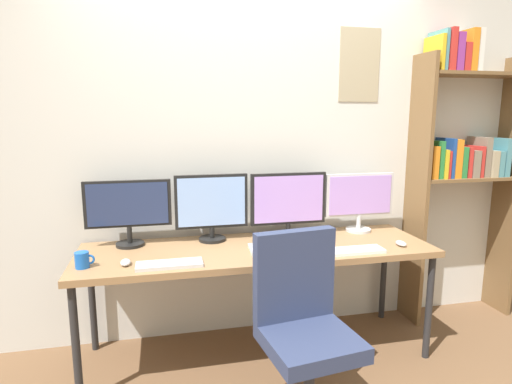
{
  "coord_description": "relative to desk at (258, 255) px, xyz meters",
  "views": [
    {
      "loc": [
        -0.58,
        -1.95,
        1.58
      ],
      "look_at": [
        0.0,
        0.65,
        1.09
      ],
      "focal_mm": 29.88,
      "sensor_mm": 36.0,
      "label": 1
    }
  ],
  "objects": [
    {
      "name": "desk",
      "position": [
        0.0,
        0.0,
        0.0
      ],
      "size": [
        2.24,
        0.68,
        0.74
      ],
      "color": "#936D47",
      "rests_on": "ground_plane"
    },
    {
      "name": "keyboard_right",
      "position": [
        0.56,
        -0.23,
        0.06
      ],
      "size": [
        0.37,
        0.13,
        0.02
      ],
      "primitive_type": "cube",
      "color": "silver",
      "rests_on": "desk"
    },
    {
      "name": "mouse_right_side",
      "position": [
        0.91,
        -0.18,
        0.07
      ],
      "size": [
        0.06,
        0.1,
        0.03
      ],
      "primitive_type": "ellipsoid",
      "color": "silver",
      "rests_on": "desk"
    },
    {
      "name": "keyboard_left",
      "position": [
        -0.56,
        -0.23,
        0.06
      ],
      "size": [
        0.37,
        0.13,
        0.02
      ],
      "primitive_type": "cube",
      "color": "silver",
      "rests_on": "desk"
    },
    {
      "name": "office_chair",
      "position": [
        0.09,
        -0.66,
        -0.29
      ],
      "size": [
        0.52,
        0.52,
        0.99
      ],
      "color": "#2D2D33",
      "rests_on": "ground_plane"
    },
    {
      "name": "wall_back",
      "position": [
        0.0,
        0.42,
        0.61
      ],
      "size": [
        4.64,
        0.11,
        2.6
      ],
      "color": "silver",
      "rests_on": "ground_plane"
    },
    {
      "name": "monitor_center_right",
      "position": [
        0.27,
        0.21,
        0.29
      ],
      "size": [
        0.53,
        0.18,
        0.44
      ],
      "color": "black",
      "rests_on": "desk"
    },
    {
      "name": "monitor_far_right",
      "position": [
        0.8,
        0.21,
        0.29
      ],
      "size": [
        0.51,
        0.18,
        0.42
      ],
      "color": "silver",
      "rests_on": "desk"
    },
    {
      "name": "mouse_left_side",
      "position": [
        -0.8,
        -0.16,
        0.07
      ],
      "size": [
        0.06,
        0.1,
        0.03
      ],
      "primitive_type": "ellipsoid",
      "color": "silver",
      "rests_on": "desk"
    },
    {
      "name": "monitor_center_left",
      "position": [
        -0.27,
        0.21,
        0.29
      ],
      "size": [
        0.48,
        0.18,
        0.45
      ],
      "color": "black",
      "rests_on": "desk"
    },
    {
      "name": "bookshelf",
      "position": [
        1.63,
        0.23,
        0.64
      ],
      "size": [
        0.83,
        0.28,
        2.17
      ],
      "color": "brown",
      "rests_on": "ground_plane"
    },
    {
      "name": "coffee_mug",
      "position": [
        -1.03,
        -0.15,
        0.1
      ],
      "size": [
        0.11,
        0.08,
        0.09
      ],
      "color": "blue",
      "rests_on": "desk"
    },
    {
      "name": "monitor_far_left",
      "position": [
        -0.8,
        0.21,
        0.3
      ],
      "size": [
        0.54,
        0.18,
        0.43
      ],
      "color": "black",
      "rests_on": "desk"
    },
    {
      "name": "laptop_closed",
      "position": [
        0.09,
        -0.1,
        0.06
      ],
      "size": [
        0.33,
        0.24,
        0.02
      ],
      "primitive_type": "cube",
      "rotation": [
        0.0,
        0.0,
        -0.07
      ],
      "color": "silver",
      "rests_on": "desk"
    }
  ]
}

